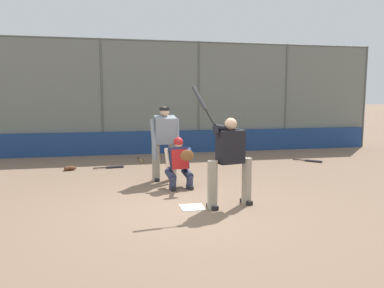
# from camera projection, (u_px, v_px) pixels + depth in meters

# --- Properties ---
(ground_plane) EXTENTS (160.00, 160.00, 0.00)m
(ground_plane) POSITION_uv_depth(u_px,v_px,m) (192.00, 208.00, 6.87)
(ground_plane) COLOR #7A604C
(home_plate_marker) EXTENTS (0.43, 0.43, 0.01)m
(home_plate_marker) POSITION_uv_depth(u_px,v_px,m) (192.00, 207.00, 6.87)
(home_plate_marker) COLOR white
(home_plate_marker) RESTS_ON ground_plane
(backstop_fence) EXTENTS (17.24, 0.08, 4.00)m
(backstop_fence) POSITION_uv_depth(u_px,v_px,m) (152.00, 95.00, 13.26)
(backstop_fence) COLOR #515651
(backstop_fence) RESTS_ON ground_plane
(padding_wall) EXTENTS (16.82, 0.18, 0.79)m
(padding_wall) POSITION_uv_depth(u_px,v_px,m) (153.00, 142.00, 13.37)
(padding_wall) COLOR navy
(padding_wall) RESTS_ON ground_plane
(bleachers_beyond) EXTENTS (12.01, 3.05, 1.80)m
(bleachers_beyond) POSITION_uv_depth(u_px,v_px,m) (208.00, 129.00, 16.80)
(bleachers_beyond) COLOR slate
(bleachers_beyond) RESTS_ON ground_plane
(batter_at_plate) EXTENTS (1.13, 0.56, 2.22)m
(batter_at_plate) POSITION_uv_depth(u_px,v_px,m) (230.00, 159.00, 6.84)
(batter_at_plate) COLOR gray
(batter_at_plate) RESTS_ON ground_plane
(catcher_behind_plate) EXTENTS (0.61, 0.72, 1.13)m
(catcher_behind_plate) POSITION_uv_depth(u_px,v_px,m) (179.00, 162.00, 8.27)
(catcher_behind_plate) COLOR #2D334C
(catcher_behind_plate) RESTS_ON ground_plane
(umpire_home) EXTENTS (0.72, 0.49, 1.79)m
(umpire_home) POSITION_uv_depth(u_px,v_px,m) (165.00, 141.00, 8.97)
(umpire_home) COLOR gray
(umpire_home) RESTS_ON ground_plane
(spare_bat_near_backstop) EXTENTS (0.12, 0.85, 0.07)m
(spare_bat_near_backstop) POSITION_uv_depth(u_px,v_px,m) (141.00, 161.00, 11.73)
(spare_bat_near_backstop) COLOR black
(spare_bat_near_backstop) RESTS_ON ground_plane
(spare_bat_by_padding) EXTENTS (0.68, 0.68, 0.07)m
(spare_bat_by_padding) POSITION_uv_depth(u_px,v_px,m) (311.00, 161.00, 11.67)
(spare_bat_by_padding) COLOR black
(spare_bat_by_padding) RESTS_ON ground_plane
(spare_bat_third_base_side) EXTENTS (0.85, 0.14, 0.07)m
(spare_bat_third_base_side) POSITION_uv_depth(u_px,v_px,m) (113.00, 167.00, 10.64)
(spare_bat_third_base_side) COLOR black
(spare_bat_third_base_side) RESTS_ON ground_plane
(fielding_glove_on_dirt) EXTENTS (0.34, 0.26, 0.12)m
(fielding_glove_on_dirt) POSITION_uv_depth(u_px,v_px,m) (70.00, 168.00, 10.35)
(fielding_glove_on_dirt) COLOR #56331E
(fielding_glove_on_dirt) RESTS_ON ground_plane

